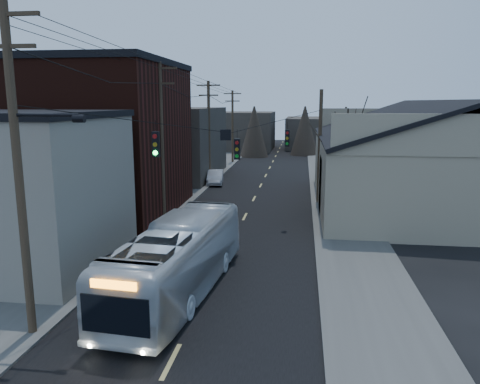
{
  "coord_description": "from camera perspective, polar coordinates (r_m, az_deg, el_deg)",
  "views": [
    {
      "loc": [
        3.7,
        -10.29,
        7.59
      ],
      "look_at": [
        0.57,
        13.27,
        3.0
      ],
      "focal_mm": 35.0,
      "sensor_mm": 36.0,
      "label": 1
    }
  ],
  "objects": [
    {
      "name": "building_far_right",
      "position": [
        80.52,
        9.99,
        7.14
      ],
      "size": [
        12.0,
        14.0,
        5.0
      ],
      "primitive_type": "cube",
      "color": "#343029",
      "rests_on": "ground"
    },
    {
      "name": "utility_lines",
      "position": [
        35.2,
        -3.63,
        6.61
      ],
      "size": [
        11.24,
        45.28,
        10.5
      ],
      "color": "#382B1E",
      "rests_on": "ground"
    },
    {
      "name": "bare_tree",
      "position": [
        30.68,
        12.77,
        3.18
      ],
      "size": [
        0.4,
        0.4,
        7.2
      ],
      "primitive_type": "cone",
      "color": "black",
      "rests_on": "ground"
    },
    {
      "name": "bus",
      "position": [
        18.86,
        -7.51,
        -8.09
      ],
      "size": [
        3.47,
        10.78,
        2.95
      ],
      "primitive_type": "imported",
      "rotation": [
        0.0,
        0.0,
        3.05
      ],
      "color": "silver",
      "rests_on": "ground"
    },
    {
      "name": "parked_car",
      "position": [
        43.86,
        -3.03,
        1.82
      ],
      "size": [
        1.92,
        4.17,
        1.32
      ],
      "primitive_type": "imported",
      "rotation": [
        0.0,
        0.0,
        0.13
      ],
      "color": "#A3A4AA",
      "rests_on": "ground"
    },
    {
      "name": "warehouse",
      "position": [
        36.82,
        22.16,
        2.48
      ],
      "size": [
        16.16,
        20.6,
        7.73
      ],
      "color": "gray",
      "rests_on": "ground"
    },
    {
      "name": "building_brick",
      "position": [
        33.35,
        -16.8,
        6.01
      ],
      "size": [
        10.0,
        12.0,
        10.0
      ],
      "primitive_type": "cube",
      "color": "black",
      "rests_on": "ground"
    },
    {
      "name": "building_left_far",
      "position": [
        48.31,
        -8.35,
        5.95
      ],
      "size": [
        9.0,
        14.0,
        7.0
      ],
      "primitive_type": "cube",
      "color": "#343029",
      "rests_on": "ground"
    },
    {
      "name": "building_far_left",
      "position": [
        76.05,
        0.24,
        7.46
      ],
      "size": [
        10.0,
        12.0,
        6.0
      ],
      "primitive_type": "cube",
      "color": "#343029",
      "rests_on": "ground"
    },
    {
      "name": "building_clapboard",
      "position": [
        23.46,
        -25.36,
        -0.18
      ],
      "size": [
        8.0,
        8.0,
        7.0
      ],
      "primitive_type": "cube",
      "color": "gray",
      "rests_on": "ground"
    },
    {
      "name": "road_surface",
      "position": [
        41.16,
        2.29,
        0.31
      ],
      "size": [
        9.0,
        110.0,
        0.02
      ],
      "primitive_type": "cube",
      "color": "black",
      "rests_on": "ground"
    },
    {
      "name": "sidewalk_right",
      "position": [
        41.08,
        11.36,
        0.15
      ],
      "size": [
        4.0,
        110.0,
        0.12
      ],
      "primitive_type": "cube",
      "color": "#474744",
      "rests_on": "ground"
    },
    {
      "name": "sidewalk_left",
      "position": [
        42.24,
        -6.52,
        0.59
      ],
      "size": [
        4.0,
        110.0,
        0.12
      ],
      "primitive_type": "cube",
      "color": "#474744",
      "rests_on": "ground"
    }
  ]
}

